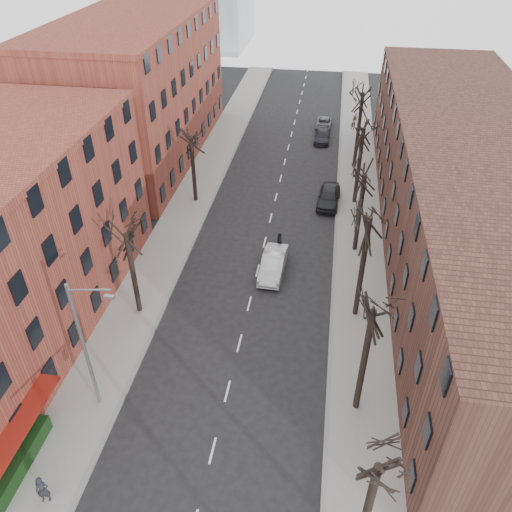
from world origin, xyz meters
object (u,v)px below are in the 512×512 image
at_px(pedestrian_a, 43,490).
at_px(parked_car_near, 329,197).
at_px(parked_car_mid, 322,136).
at_px(silver_sedan, 273,264).

bearing_deg(pedestrian_a, parked_car_near, 50.48).
height_order(parked_car_near, parked_car_mid, parked_car_near).
relative_size(parked_car_mid, pedestrian_a, 2.45).
xyz_separation_m(silver_sedan, pedestrian_a, (-8.63, -19.88, 0.22)).
bearing_deg(parked_car_mid, pedestrian_a, -102.48).
relative_size(silver_sedan, parked_car_mid, 1.14).
xyz_separation_m(silver_sedan, parked_car_near, (3.90, 11.39, 0.03)).
bearing_deg(silver_sedan, pedestrian_a, -111.20).
bearing_deg(parked_car_mid, parked_car_near, -83.83).
bearing_deg(parked_car_near, silver_sedan, -105.18).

